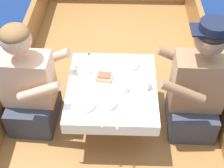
{
  "coord_description": "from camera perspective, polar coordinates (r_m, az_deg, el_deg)",
  "views": [
    {
      "loc": [
        0.05,
        -1.82,
        2.48
      ],
      "look_at": [
        0.0,
        -0.14,
        0.79
      ],
      "focal_mm": 50.0,
      "sensor_mm": 36.0,
      "label": 1
    }
  ],
  "objects": [
    {
      "name": "ground_plane",
      "position": [
        3.08,
        0.08,
        -8.47
      ],
      "size": [
        60.0,
        60.0,
        0.0
      ],
      "primitive_type": "plane",
      "color": "navy"
    },
    {
      "name": "boat_deck",
      "position": [
        2.94,
        0.09,
        -6.45
      ],
      "size": [
        1.87,
        3.72,
        0.35
      ],
      "primitive_type": "cube",
      "color": "#9E6B38",
      "rests_on": "ground_plane"
    },
    {
      "name": "gunwale_port",
      "position": [
        2.84,
        -18.5,
        -1.39
      ],
      "size": [
        0.06,
        3.72,
        0.33
      ],
      "primitive_type": "cube",
      "color": "#936033",
      "rests_on": "boat_deck"
    },
    {
      "name": "gunwale_starboard",
      "position": [
        2.81,
        18.94,
        -2.23
      ],
      "size": [
        0.06,
        3.72,
        0.33
      ],
      "primitive_type": "cube",
      "color": "#936033",
      "rests_on": "boat_deck"
    },
    {
      "name": "cockpit_table",
      "position": [
        2.43,
        0.0,
        -1.05
      ],
      "size": [
        0.69,
        0.77,
        0.42
      ],
      "color": "#B2B2B7",
      "rests_on": "boat_deck"
    },
    {
      "name": "person_port",
      "position": [
        2.51,
        -14.88,
        -0.53
      ],
      "size": [
        0.54,
        0.46,
        0.96
      ],
      "rotation": [
        0.0,
        0.0,
        -0.05
      ],
      "color": "#333847",
      "rests_on": "boat_deck"
    },
    {
      "name": "person_starboard",
      "position": [
        2.46,
        15.15,
        -0.95
      ],
      "size": [
        0.53,
        0.45,
        1.02
      ],
      "rotation": [
        0.0,
        0.0,
        3.12
      ],
      "color": "#333847",
      "rests_on": "boat_deck"
    },
    {
      "name": "plate_sandwich",
      "position": [
        2.44,
        -1.42,
        0.85
      ],
      "size": [
        0.22,
        0.22,
        0.01
      ],
      "color": "white",
      "rests_on": "cockpit_table"
    },
    {
      "name": "plate_bread",
      "position": [
        2.26,
        5.31,
        -4.02
      ],
      "size": [
        0.21,
        0.21,
        0.01
      ],
      "color": "white",
      "rests_on": "cockpit_table"
    },
    {
      "name": "sandwich",
      "position": [
        2.42,
        -1.44,
        1.31
      ],
      "size": [
        0.13,
        0.1,
        0.05
      ],
      "rotation": [
        0.0,
        0.0,
        -0.11
      ],
      "color": "tan",
      "rests_on": "plate_sandwich"
    },
    {
      "name": "bowl_port_near",
      "position": [
        2.52,
        -5.25,
        3.0
      ],
      "size": [
        0.15,
        0.15,
        0.04
      ],
      "color": "white",
      "rests_on": "cockpit_table"
    },
    {
      "name": "bowl_starboard_near",
      "position": [
        2.56,
        3.33,
        3.84
      ],
      "size": [
        0.15,
        0.15,
        0.04
      ],
      "color": "white",
      "rests_on": "cockpit_table"
    },
    {
      "name": "bowl_center_far",
      "position": [
        2.25,
        -4.59,
        -3.66
      ],
      "size": [
        0.12,
        0.12,
        0.04
      ],
      "color": "white",
      "rests_on": "cockpit_table"
    },
    {
      "name": "bowl_port_far",
      "position": [
        2.25,
        -0.65,
        -3.42
      ],
      "size": [
        0.12,
        0.12,
        0.04
      ],
      "color": "white",
      "rests_on": "cockpit_table"
    },
    {
      "name": "coffee_cup_port",
      "position": [
        2.37,
        6.32,
        -0.03
      ],
      "size": [
        0.1,
        0.07,
        0.07
      ],
      "color": "white",
      "rests_on": "cockpit_table"
    },
    {
      "name": "coffee_cup_starboard",
      "position": [
        2.34,
        2.15,
        -0.71
      ],
      "size": [
        0.1,
        0.07,
        0.06
      ],
      "color": "white",
      "rests_on": "cockpit_table"
    },
    {
      "name": "utensil_knife_port",
      "position": [
        2.2,
        -3.32,
        -5.74
      ],
      "size": [
        0.17,
        0.03,
        0.0
      ],
      "rotation": [
        0.0,
        0.0,
        0.1
      ],
      "color": "silver",
      "rests_on": "cockpit_table"
    },
    {
      "name": "utensil_knife_starboard",
      "position": [
        2.18,
        -0.77,
        -6.38
      ],
      "size": [
        0.09,
        0.15,
        0.0
      ],
      "rotation": [
        0.0,
        0.0,
        1.07
      ],
      "color": "silver",
      "rests_on": "cockpit_table"
    },
    {
      "name": "utensil_spoon_center",
      "position": [
        2.19,
        1.09,
        -5.92
      ],
      "size": [
        0.04,
        0.17,
        0.01
      ],
      "rotation": [
        0.0,
        0.0,
        1.53
      ],
      "color": "silver",
      "rests_on": "cockpit_table"
    },
    {
      "name": "utensil_fork_starboard",
      "position": [
        2.65,
        -4.9,
        4.93
      ],
      "size": [
        0.11,
        0.15,
        0.0
      ],
      "rotation": [
        0.0,
        0.0,
        0.98
      ],
      "color": "silver",
      "rests_on": "cockpit_table"
    }
  ]
}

